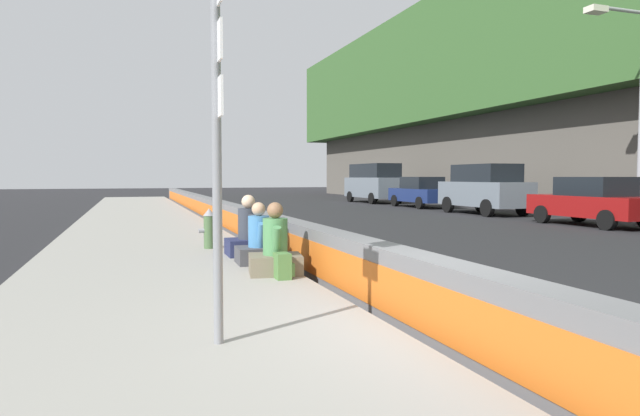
# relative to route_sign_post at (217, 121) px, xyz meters

# --- Properties ---
(ground_plane) EXTENTS (160.00, 160.00, 0.00)m
(ground_plane) POSITION_rel_route_sign_post_xyz_m (-0.16, -2.27, -2.23)
(ground_plane) COLOR #232326
(ground_plane) RESTS_ON ground
(sidewalk_strip) EXTENTS (80.00, 4.40, 0.14)m
(sidewalk_strip) POSITION_rel_route_sign_post_xyz_m (-0.16, 0.38, -2.16)
(sidewalk_strip) COLOR gray
(sidewalk_strip) RESTS_ON ground_plane
(jersey_barrier) EXTENTS (76.00, 0.45, 0.85)m
(jersey_barrier) POSITION_rel_route_sign_post_xyz_m (-0.16, -2.27, -1.81)
(jersey_barrier) COLOR slate
(jersey_barrier) RESTS_ON ground_plane
(route_sign_post) EXTENTS (0.44, 0.09, 3.60)m
(route_sign_post) POSITION_rel_route_sign_post_xyz_m (0.00, 0.00, 0.00)
(route_sign_post) COLOR gray
(route_sign_post) RESTS_ON sidewalk_strip
(fire_hydrant) EXTENTS (0.26, 0.46, 0.88)m
(fire_hydrant) POSITION_rel_route_sign_post_xyz_m (6.94, -0.86, -1.65)
(fire_hydrant) COLOR #47663D
(fire_hydrant) RESTS_ON sidewalk_strip
(seated_person_foreground) EXTENTS (0.84, 0.94, 1.17)m
(seated_person_foreground) POSITION_rel_route_sign_post_xyz_m (3.40, -1.43, -1.73)
(seated_person_foreground) COLOR #706651
(seated_person_foreground) RESTS_ON sidewalk_strip
(seated_person_middle) EXTENTS (0.71, 0.82, 1.11)m
(seated_person_middle) POSITION_rel_route_sign_post_xyz_m (4.57, -1.43, -1.75)
(seated_person_middle) COLOR #424247
(seated_person_middle) RESTS_ON sidewalk_strip
(seated_person_rear) EXTENTS (0.77, 0.87, 1.21)m
(seated_person_rear) POSITION_rel_route_sign_post_xyz_m (5.66, -1.47, -1.71)
(seated_person_rear) COLOR #23284C
(seated_person_rear) RESTS_ON sidewalk_strip
(backpack) EXTENTS (0.32, 0.28, 0.40)m
(backpack) POSITION_rel_route_sign_post_xyz_m (2.95, -1.44, -1.90)
(backpack) COLOR #4C7A3D
(backpack) RESTS_ON sidewalk_strip
(street_lamp) EXTENTS (0.44, 2.59, 7.44)m
(street_lamp) POSITION_rel_route_sign_post_xyz_m (9.11, -15.57, 2.29)
(street_lamp) COLOR #9E9EA3
(street_lamp) RESTS_ON ground_plane
(parked_car_third) EXTENTS (4.51, 1.97, 1.71)m
(parked_car_third) POSITION_rel_route_sign_post_xyz_m (9.67, -14.48, -1.37)
(parked_car_third) COLOR maroon
(parked_car_third) RESTS_ON ground_plane
(parked_car_fourth) EXTENTS (4.82, 2.10, 2.28)m
(parked_car_fourth) POSITION_rel_route_sign_post_xyz_m (15.92, -14.55, -1.05)
(parked_car_fourth) COLOR slate
(parked_car_fourth) RESTS_ON ground_plane
(parked_car_midline) EXTENTS (4.51, 1.96, 1.71)m
(parked_car_midline) POSITION_rel_route_sign_post_xyz_m (21.77, -14.61, -1.37)
(parked_car_midline) COLOR navy
(parked_car_midline) RESTS_ON ground_plane
(parked_car_far) EXTENTS (5.17, 2.25, 2.56)m
(parked_car_far) POSITION_rel_route_sign_post_xyz_m (27.63, -14.44, -0.88)
(parked_car_far) COLOR slate
(parked_car_far) RESTS_ON ground_plane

